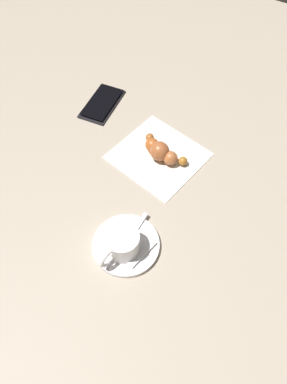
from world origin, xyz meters
name	(u,v)px	position (x,y,z in m)	size (l,w,h in m)	color
ground_plane	(145,194)	(0.00, 0.00, 0.00)	(1.80, 1.80, 0.00)	#B2A38F
saucer	(126,245)	(0.13, 0.03, 0.01)	(0.13, 0.13, 0.01)	white
espresso_cup	(122,243)	(0.14, 0.03, 0.04)	(0.09, 0.07, 0.05)	white
teaspoon	(126,244)	(0.13, 0.03, 0.01)	(0.12, 0.02, 0.01)	silver
sugar_packet	(141,252)	(0.13, 0.07, 0.01)	(0.07, 0.02, 0.01)	white
napkin	(158,156)	(-0.11, -0.03, 0.00)	(0.18, 0.19, 0.00)	white
croissant	(161,151)	(-0.11, -0.02, 0.02)	(0.07, 0.13, 0.05)	#A85E2B
cell_phone	(102,103)	(-0.18, -0.23, 0.01)	(0.14, 0.09, 0.01)	black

